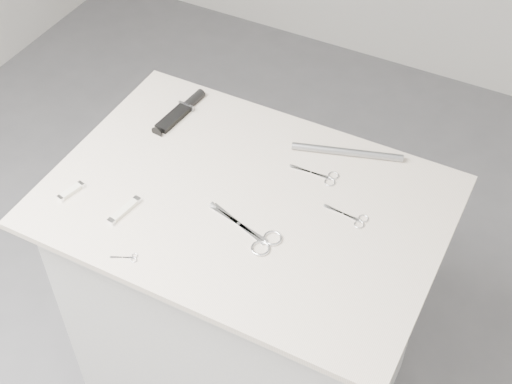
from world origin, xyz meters
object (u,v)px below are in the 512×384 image
at_px(large_shears, 256,236).
at_px(embroidery_scissors_a, 323,176).
at_px(plinth, 247,306).
at_px(embroidery_scissors_b, 353,218).
at_px(sheathed_knife, 183,110).
at_px(tiny_scissors, 128,258).
at_px(pocket_knife_a, 124,210).
at_px(metal_rail, 347,152).
at_px(pocket_knife_b, 71,191).

distance_m(large_shears, embroidery_scissors_a, 0.27).
xyz_separation_m(plinth, embroidery_scissors_b, (0.27, 0.06, 0.47)).
height_order(large_shears, sheathed_knife, sheathed_knife).
relative_size(plinth, tiny_scissors, 14.25).
distance_m(pocket_knife_a, metal_rail, 0.61).
height_order(large_shears, metal_rail, metal_rail).
bearing_deg(embroidery_scissors_b, sheathed_knife, 169.60).
bearing_deg(embroidery_scissors_a, tiny_scissors, -125.36).
distance_m(embroidery_scissors_a, metal_rail, 0.11).
distance_m(embroidery_scissors_b, pocket_knife_a, 0.57).
relative_size(embroidery_scissors_a, pocket_knife_a, 1.23).
bearing_deg(pocket_knife_b, plinth, -51.30).
relative_size(plinth, pocket_knife_a, 8.48).
bearing_deg(embroidery_scissors_b, embroidery_scissors_a, 145.83).
height_order(plinth, metal_rail, metal_rail).
xyz_separation_m(embroidery_scissors_a, embroidery_scissors_b, (0.12, -0.10, -0.00)).
bearing_deg(embroidery_scissors_b, pocket_knife_b, -154.97).
relative_size(plinth, sheathed_knife, 4.55).
distance_m(embroidery_scissors_b, metal_rail, 0.23).
bearing_deg(embroidery_scissors_b, metal_rail, 120.68).
height_order(plinth, embroidery_scissors_a, embroidery_scissors_a).
bearing_deg(sheathed_knife, plinth, -119.08).
distance_m(sheathed_knife, metal_rail, 0.49).
relative_size(embroidery_scissors_b, metal_rail, 0.39).
bearing_deg(embroidery_scissors_a, sheathed_knife, 170.44).
height_order(tiny_scissors, pocket_knife_b, pocket_knife_b).
height_order(plinth, tiny_scissors, tiny_scissors).
bearing_deg(tiny_scissors, pocket_knife_b, 130.64).
relative_size(tiny_scissors, metal_rail, 0.21).
bearing_deg(metal_rail, tiny_scissors, -119.56).
distance_m(pocket_knife_b, metal_rail, 0.73).
distance_m(embroidery_scissors_b, tiny_scissors, 0.55).
xyz_separation_m(pocket_knife_b, metal_rail, (0.57, 0.45, 0.01)).
distance_m(tiny_scissors, metal_rail, 0.65).
height_order(plinth, embroidery_scissors_b, embroidery_scissors_b).
bearing_deg(pocket_knife_b, pocket_knife_a, -72.82).
height_order(tiny_scissors, metal_rail, metal_rail).
distance_m(tiny_scissors, pocket_knife_a, 0.15).
bearing_deg(tiny_scissors, sheathed_knife, 82.10).
distance_m(plinth, embroidery_scissors_b, 0.55).
distance_m(large_shears, pocket_knife_b, 0.49).
distance_m(plinth, embroidery_scissors_a, 0.52).
distance_m(tiny_scissors, sheathed_knife, 0.54).
xyz_separation_m(tiny_scissors, pocket_knife_a, (-0.09, 0.12, 0.01)).
bearing_deg(tiny_scissors, embroidery_scissors_b, 14.79).
distance_m(embroidery_scissors_b, pocket_knife_b, 0.71).
relative_size(plinth, pocket_knife_b, 11.67).
bearing_deg(tiny_scissors, metal_rail, 34.83).
bearing_deg(embroidery_scissors_b, tiny_scissors, -134.92).
bearing_deg(large_shears, sheathed_knife, 157.11).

